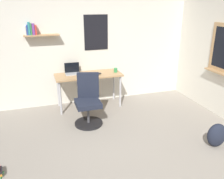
% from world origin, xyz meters
% --- Properties ---
extents(ground_plane, '(5.20, 5.20, 0.00)m').
position_xyz_m(ground_plane, '(0.00, 0.00, 0.00)').
color(ground_plane, gray).
rests_on(ground_plane, ground).
extents(wall_back, '(5.00, 0.30, 2.60)m').
position_xyz_m(wall_back, '(-0.01, 2.45, 1.30)').
color(wall_back, silver).
rests_on(wall_back, ground).
extents(desk, '(1.39, 0.57, 0.73)m').
position_xyz_m(desk, '(0.03, 2.08, 0.65)').
color(desk, tan).
rests_on(desk, ground).
extents(office_chair, '(0.52, 0.54, 0.95)m').
position_xyz_m(office_chair, '(-0.16, 1.33, 0.41)').
color(office_chair, black).
rests_on(office_chair, ground).
extents(laptop, '(0.31, 0.21, 0.23)m').
position_xyz_m(laptop, '(-0.29, 2.22, 0.79)').
color(laptop, '#ADAFB5').
rests_on(laptop, desk).
extents(keyboard, '(0.37, 0.13, 0.02)m').
position_xyz_m(keyboard, '(-0.04, 2.01, 0.74)').
color(keyboard, black).
rests_on(keyboard, desk).
extents(computer_mouse, '(0.10, 0.06, 0.03)m').
position_xyz_m(computer_mouse, '(0.24, 2.01, 0.75)').
color(computer_mouse, '#262628').
rests_on(computer_mouse, desk).
extents(coffee_mug, '(0.08, 0.08, 0.09)m').
position_xyz_m(coffee_mug, '(0.62, 2.06, 0.78)').
color(coffee_mug, '#338C4C').
rests_on(coffee_mug, desk).
extents(backpack, '(0.32, 0.22, 0.39)m').
position_xyz_m(backpack, '(1.59, -0.05, 0.19)').
color(backpack, '#1E2333').
rests_on(backpack, ground).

